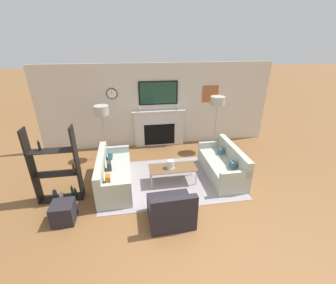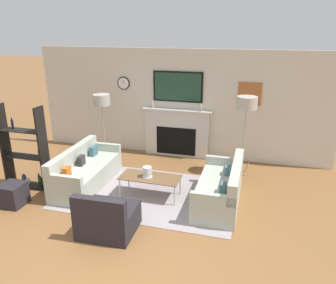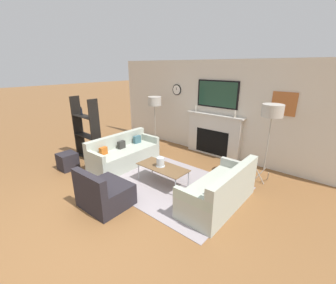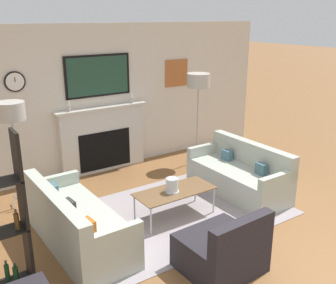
{
  "view_description": "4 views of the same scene",
  "coord_description": "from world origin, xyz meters",
  "px_view_note": "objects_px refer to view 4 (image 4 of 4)",
  "views": [
    {
      "loc": [
        -0.84,
        -2.86,
        3.31
      ],
      "look_at": [
        0.0,
        2.32,
        0.93
      ],
      "focal_mm": 24.0,
      "sensor_mm": 36.0,
      "label": 1
    },
    {
      "loc": [
        1.95,
        -3.58,
        3.17
      ],
      "look_at": [
        0.27,
        2.41,
        0.99
      ],
      "focal_mm": 35.0,
      "sensor_mm": 36.0,
      "label": 2
    },
    {
      "loc": [
        3.08,
        -1.45,
        2.54
      ],
      "look_at": [
        0.0,
        2.13,
        0.93
      ],
      "focal_mm": 24.0,
      "sensor_mm": 36.0,
      "label": 3
    },
    {
      "loc": [
        -2.93,
        -2.32,
        2.83
      ],
      "look_at": [
        0.2,
        2.3,
        1.02
      ],
      "focal_mm": 42.0,
      "sensor_mm": 36.0,
      "label": 4
    }
  ],
  "objects_px": {
    "coffee_table": "(175,192)",
    "hurricane_candle": "(172,186)",
    "floor_lamp_left": "(11,113)",
    "floor_lamp_right": "(198,82)",
    "armchair": "(222,250)",
    "couch_right": "(239,176)",
    "couch_left": "(76,225)"
  },
  "relations": [
    {
      "from": "couch_left",
      "to": "armchair",
      "type": "bearing_deg",
      "value": -50.3
    },
    {
      "from": "coffee_table",
      "to": "hurricane_candle",
      "type": "relative_size",
      "value": 5.76
    },
    {
      "from": "armchair",
      "to": "floor_lamp_right",
      "type": "bearing_deg",
      "value": 56.67
    },
    {
      "from": "coffee_table",
      "to": "floor_lamp_right",
      "type": "height_order",
      "value": "floor_lamp_right"
    },
    {
      "from": "couch_right",
      "to": "armchair",
      "type": "xyz_separation_m",
      "value": [
        -1.65,
        -1.43,
        -0.04
      ]
    },
    {
      "from": "couch_left",
      "to": "armchair",
      "type": "relative_size",
      "value": 2.15
    },
    {
      "from": "coffee_table",
      "to": "armchair",
      "type": "bearing_deg",
      "value": -101.63
    },
    {
      "from": "coffee_table",
      "to": "floor_lamp_right",
      "type": "bearing_deg",
      "value": 44.04
    },
    {
      "from": "couch_right",
      "to": "floor_lamp_right",
      "type": "bearing_deg",
      "value": 79.01
    },
    {
      "from": "armchair",
      "to": "coffee_table",
      "type": "distance_m",
      "value": 1.38
    },
    {
      "from": "armchair",
      "to": "floor_lamp_right",
      "type": "distance_m",
      "value": 3.79
    },
    {
      "from": "couch_right",
      "to": "floor_lamp_right",
      "type": "distance_m",
      "value": 2.04
    },
    {
      "from": "couch_right",
      "to": "floor_lamp_left",
      "type": "distance_m",
      "value": 3.68
    },
    {
      "from": "coffee_table",
      "to": "hurricane_candle",
      "type": "distance_m",
      "value": 0.13
    },
    {
      "from": "armchair",
      "to": "hurricane_candle",
      "type": "bearing_deg",
      "value": 80.71
    },
    {
      "from": "couch_right",
      "to": "coffee_table",
      "type": "relative_size",
      "value": 1.5
    },
    {
      "from": "couch_right",
      "to": "hurricane_candle",
      "type": "xyz_separation_m",
      "value": [
        -1.43,
        -0.1,
        0.22
      ]
    },
    {
      "from": "couch_left",
      "to": "hurricane_candle",
      "type": "xyz_separation_m",
      "value": [
        1.41,
        -0.1,
        0.22
      ]
    },
    {
      "from": "armchair",
      "to": "couch_right",
      "type": "bearing_deg",
      "value": 41.02
    },
    {
      "from": "couch_right",
      "to": "floor_lamp_left",
      "type": "xyz_separation_m",
      "value": [
        -3.13,
        1.52,
        1.19
      ]
    },
    {
      "from": "coffee_table",
      "to": "floor_lamp_right",
      "type": "xyz_separation_m",
      "value": [
        1.66,
        1.61,
        1.23
      ]
    },
    {
      "from": "floor_lamp_right",
      "to": "floor_lamp_left",
      "type": "bearing_deg",
      "value": 180.0
    },
    {
      "from": "coffee_table",
      "to": "couch_right",
      "type": "bearing_deg",
      "value": 3.78
    },
    {
      "from": "couch_left",
      "to": "hurricane_candle",
      "type": "bearing_deg",
      "value": -3.91
    },
    {
      "from": "armchair",
      "to": "coffee_table",
      "type": "height_order",
      "value": "armchair"
    },
    {
      "from": "couch_left",
      "to": "floor_lamp_right",
      "type": "relative_size",
      "value": 1.07
    },
    {
      "from": "armchair",
      "to": "hurricane_candle",
      "type": "xyz_separation_m",
      "value": [
        0.22,
        1.34,
        0.25
      ]
    },
    {
      "from": "couch_right",
      "to": "floor_lamp_left",
      "type": "height_order",
      "value": "floor_lamp_left"
    },
    {
      "from": "couch_right",
      "to": "armchair",
      "type": "height_order",
      "value": "couch_right"
    },
    {
      "from": "floor_lamp_left",
      "to": "floor_lamp_right",
      "type": "xyz_separation_m",
      "value": [
        3.43,
        0.0,
        0.14
      ]
    },
    {
      "from": "floor_lamp_right",
      "to": "couch_left",
      "type": "bearing_deg",
      "value": -154.1
    },
    {
      "from": "hurricane_candle",
      "to": "floor_lamp_left",
      "type": "height_order",
      "value": "floor_lamp_left"
    }
  ]
}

